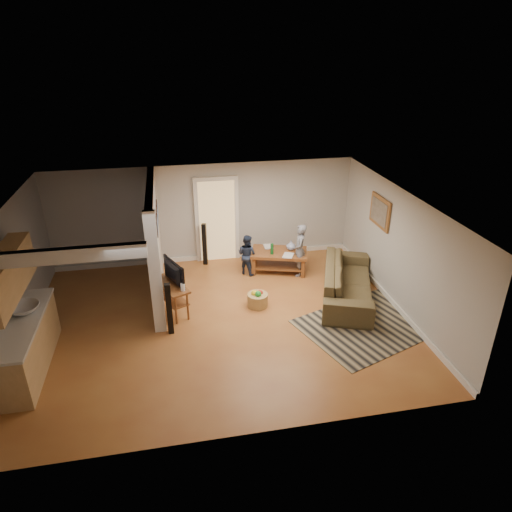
{
  "coord_description": "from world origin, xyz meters",
  "views": [
    {
      "loc": [
        -0.79,
        -7.8,
        5.17
      ],
      "look_at": [
        0.85,
        0.63,
        1.1
      ],
      "focal_mm": 32.0,
      "sensor_mm": 36.0,
      "label": 1
    }
  ],
  "objects_px": {
    "tv_console": "(171,286)",
    "toy_basket": "(258,299)",
    "sofa": "(346,297)",
    "toddler": "(247,273)",
    "speaker_left": "(169,309)",
    "coffee_table": "(280,255)",
    "child": "(299,274)",
    "speaker_right": "(205,244)"
  },
  "relations": [
    {
      "from": "speaker_left",
      "to": "toy_basket",
      "type": "relative_size",
      "value": 2.45
    },
    {
      "from": "speaker_right",
      "to": "toddler",
      "type": "bearing_deg",
      "value": -20.68
    },
    {
      "from": "sofa",
      "to": "toddler",
      "type": "relative_size",
      "value": 2.59
    },
    {
      "from": "speaker_left",
      "to": "toddler",
      "type": "xyz_separation_m",
      "value": [
        1.89,
        2.19,
        -0.54
      ]
    },
    {
      "from": "coffee_table",
      "to": "speaker_left",
      "type": "distance_m",
      "value": 3.48
    },
    {
      "from": "coffee_table",
      "to": "tv_console",
      "type": "bearing_deg",
      "value": -151.73
    },
    {
      "from": "coffee_table",
      "to": "toy_basket",
      "type": "height_order",
      "value": "coffee_table"
    },
    {
      "from": "speaker_left",
      "to": "child",
      "type": "height_order",
      "value": "speaker_left"
    },
    {
      "from": "sofa",
      "to": "speaker_right",
      "type": "height_order",
      "value": "speaker_right"
    },
    {
      "from": "speaker_left",
      "to": "toddler",
      "type": "relative_size",
      "value": 1.07
    },
    {
      "from": "sofa",
      "to": "child",
      "type": "bearing_deg",
      "value": 51.78
    },
    {
      "from": "speaker_left",
      "to": "child",
      "type": "bearing_deg",
      "value": 30.93
    },
    {
      "from": "coffee_table",
      "to": "speaker_right",
      "type": "height_order",
      "value": "speaker_right"
    },
    {
      "from": "coffee_table",
      "to": "tv_console",
      "type": "xyz_separation_m",
      "value": [
        -2.65,
        -1.42,
        0.2
      ]
    },
    {
      "from": "toddler",
      "to": "coffee_table",
      "type": "bearing_deg",
      "value": -136.72
    },
    {
      "from": "speaker_left",
      "to": "toddler",
      "type": "distance_m",
      "value": 2.94
    },
    {
      "from": "speaker_left",
      "to": "speaker_right",
      "type": "xyz_separation_m",
      "value": [
        0.94,
        2.9,
        0.01
      ]
    },
    {
      "from": "tv_console",
      "to": "toddler",
      "type": "relative_size",
      "value": 1.12
    },
    {
      "from": "tv_console",
      "to": "speaker_left",
      "type": "relative_size",
      "value": 1.04
    },
    {
      "from": "sofa",
      "to": "speaker_left",
      "type": "relative_size",
      "value": 2.41
    },
    {
      "from": "tv_console",
      "to": "toddler",
      "type": "bearing_deg",
      "value": 13.63
    },
    {
      "from": "coffee_table",
      "to": "tv_console",
      "type": "distance_m",
      "value": 3.01
    },
    {
      "from": "sofa",
      "to": "speaker_left",
      "type": "bearing_deg",
      "value": 120.11
    },
    {
      "from": "sofa",
      "to": "toddler",
      "type": "bearing_deg",
      "value": 72.72
    },
    {
      "from": "tv_console",
      "to": "toy_basket",
      "type": "relative_size",
      "value": 2.56
    },
    {
      "from": "toy_basket",
      "to": "tv_console",
      "type": "bearing_deg",
      "value": 176.35
    },
    {
      "from": "speaker_right",
      "to": "toy_basket",
      "type": "relative_size",
      "value": 2.48
    },
    {
      "from": "speaker_left",
      "to": "toy_basket",
      "type": "distance_m",
      "value": 1.99
    },
    {
      "from": "speaker_right",
      "to": "coffee_table",
      "type": "bearing_deg",
      "value": -5.86
    },
    {
      "from": "tv_console",
      "to": "child",
      "type": "xyz_separation_m",
      "value": [
        3.05,
        1.13,
        -0.6
      ]
    },
    {
      "from": "speaker_right",
      "to": "tv_console",
      "type": "bearing_deg",
      "value": -96.11
    },
    {
      "from": "coffee_table",
      "to": "speaker_left",
      "type": "xyz_separation_m",
      "value": [
        -2.71,
        -2.18,
        0.13
      ]
    },
    {
      "from": "speaker_left",
      "to": "sofa",
      "type": "bearing_deg",
      "value": 9.15
    },
    {
      "from": "tv_console",
      "to": "child",
      "type": "bearing_deg",
      "value": -4.05
    },
    {
      "from": "sofa",
      "to": "coffee_table",
      "type": "xyz_separation_m",
      "value": [
        -1.16,
        1.54,
        0.41
      ]
    },
    {
      "from": "sofa",
      "to": "tv_console",
      "type": "relative_size",
      "value": 2.31
    },
    {
      "from": "tv_console",
      "to": "speaker_left",
      "type": "bearing_deg",
      "value": -119.14
    },
    {
      "from": "coffee_table",
      "to": "child",
      "type": "distance_m",
      "value": 0.65
    },
    {
      "from": "speaker_left",
      "to": "child",
      "type": "xyz_separation_m",
      "value": [
        3.12,
        1.89,
        -0.54
      ]
    },
    {
      "from": "sofa",
      "to": "speaker_left",
      "type": "xyz_separation_m",
      "value": [
        -3.87,
        -0.65,
        0.54
      ]
    },
    {
      "from": "speaker_right",
      "to": "toddler",
      "type": "relative_size",
      "value": 1.09
    },
    {
      "from": "speaker_right",
      "to": "child",
      "type": "xyz_separation_m",
      "value": [
        2.17,
        -1.01,
        -0.55
      ]
    }
  ]
}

